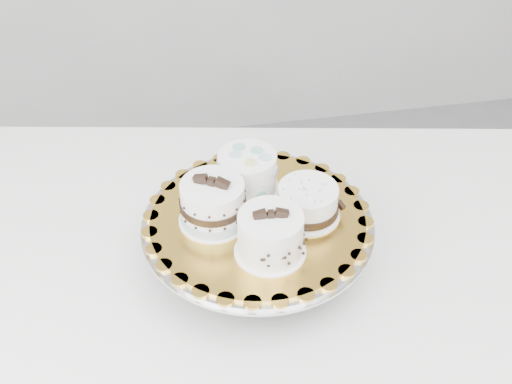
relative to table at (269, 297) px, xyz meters
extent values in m
cube|color=white|center=(0.00, 0.00, 0.05)|extent=(1.43, 1.09, 0.04)
cube|color=white|center=(-0.51, 0.49, -0.33)|extent=(0.06, 0.06, 0.71)
cube|color=white|center=(0.66, 0.26, -0.33)|extent=(0.06, 0.06, 0.71)
cylinder|color=gray|center=(-0.02, 0.02, 0.08)|extent=(0.18, 0.18, 0.01)
cylinder|color=gray|center=(-0.02, 0.02, 0.12)|extent=(0.11, 0.11, 0.09)
cylinder|color=silver|center=(-0.02, 0.02, 0.17)|extent=(0.37, 0.37, 0.01)
cylinder|color=silver|center=(-0.02, 0.02, 0.16)|extent=(0.38, 0.38, 0.00)
cylinder|color=gold|center=(-0.02, 0.02, 0.18)|extent=(0.38, 0.38, 0.01)
cylinder|color=white|center=(-0.01, -0.06, 0.18)|extent=(0.11, 0.11, 0.00)
cylinder|color=white|center=(-0.01, -0.06, 0.22)|extent=(0.11, 0.11, 0.07)
cylinder|color=white|center=(-0.09, 0.03, 0.18)|extent=(0.11, 0.11, 0.00)
cylinder|color=white|center=(-0.09, 0.03, 0.22)|extent=(0.14, 0.14, 0.07)
cylinder|color=#A3C1CE|center=(-0.09, 0.03, 0.19)|extent=(0.11, 0.11, 0.02)
cylinder|color=black|center=(-0.09, 0.03, 0.22)|extent=(0.11, 0.11, 0.01)
cylinder|color=white|center=(-0.02, 0.09, 0.18)|extent=(0.11, 0.11, 0.00)
cylinder|color=white|center=(-0.02, 0.09, 0.22)|extent=(0.12, 0.12, 0.07)
cylinder|color=white|center=(0.06, 0.01, 0.18)|extent=(0.11, 0.11, 0.00)
cylinder|color=white|center=(0.06, 0.01, 0.21)|extent=(0.13, 0.13, 0.05)
cylinder|color=black|center=(0.06, 0.01, 0.20)|extent=(0.10, 0.10, 0.01)
camera|label=1|loc=(-0.16, -0.74, 0.89)|focal=45.00mm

